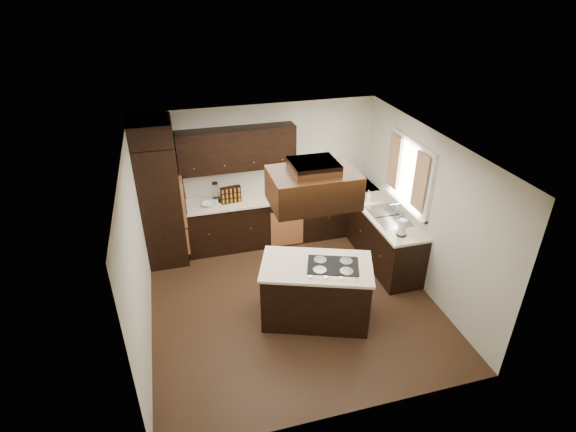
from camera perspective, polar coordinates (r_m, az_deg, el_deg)
The scene contains 30 objects.
floor at distance 7.05m, azimuth 0.52°, elevation -10.69°, with size 4.20×4.20×0.02m, color #50321D.
ceiling at distance 5.78m, azimuth 0.63°, elevation 8.91°, with size 4.20×4.20×0.02m, color silver.
wall_back at distance 8.15m, azimuth -3.51°, elevation 5.50°, with size 4.20×0.02×2.50m, color beige.
wall_front at distance 4.74m, azimuth 7.79°, elevation -14.60°, with size 4.20×0.02×2.50m, color beige.
wall_left at distance 6.17m, azimuth -18.69°, elevation -4.43°, with size 0.02×4.20×2.50m, color beige.
wall_right at distance 7.12m, azimuth 17.12°, elevation 0.52°, with size 0.02×4.20×2.50m, color beige.
oven_column at distance 7.73m, azimuth -15.77°, elevation 1.46°, with size 0.65×0.75×2.12m, color black.
wall_oven_face at distance 7.70m, azimuth -13.25°, elevation 2.20°, with size 0.05×0.62×0.78m, color #BD703F.
base_cabinets_back at distance 8.25m, azimuth -2.64°, elevation -0.47°, with size 2.93×0.60×0.88m, color black.
base_cabinets_right at distance 8.05m, azimuth 11.19°, elevation -1.87°, with size 0.60×2.40×0.88m, color black.
countertop_back at distance 8.02m, azimuth -2.69°, elevation 2.34°, with size 2.93×0.63×0.04m, color #FFEAC9.
countertop_right at distance 7.82m, azimuth 11.40°, elevation 1.01°, with size 0.63×2.40×0.04m, color #FFEAC9.
upper_cabinets at distance 7.71m, azimuth -6.50°, elevation 8.44°, with size 2.00×0.34×0.72m, color black.
dishwasher_front at distance 8.08m, azimuth -0.14°, elevation -1.46°, with size 0.60×0.05×0.72m, color #BD703F.
window_frame at distance 7.35m, azimuth 15.14°, elevation 5.20°, with size 0.06×1.32×1.12m, color white.
window_pane at distance 7.37m, azimuth 15.33°, elevation 5.22°, with size 0.00×1.20×1.00m, color white.
curtain_left at distance 6.98m, azimuth 16.41°, elevation 4.16°, with size 0.02×0.34×0.90m, color beige.
curtain_right at distance 7.64m, azimuth 13.29°, elevation 6.76°, with size 0.02×0.34×0.90m, color beige.
sink_rim at distance 7.54m, azimuth 12.66°, elevation -0.02°, with size 0.52×0.84×0.01m, color silver.
island at distance 6.49m, azimuth 3.54°, elevation -9.70°, with size 1.47×0.80×0.88m, color black.
island_top at distance 6.22m, azimuth 3.66°, elevation -6.39°, with size 1.53×0.86×0.04m, color #FFEAC9.
cooktop at distance 6.21m, azimuth 5.74°, elevation -6.27°, with size 0.70×0.46×0.01m, color black.
range_hood at distance 5.46m, azimuth 3.20°, elevation 3.62°, with size 1.05×0.72×0.42m, color black.
hood_duct at distance 5.34m, azimuth 3.29°, elevation 6.29°, with size 0.55×0.50×0.13m, color black.
blender_base at distance 7.87m, azimuth -9.09°, elevation 2.01°, with size 0.15×0.15×0.10m, color silver.
blender_pitcher at distance 7.79m, azimuth -9.20°, elevation 3.19°, with size 0.13×0.13×0.26m, color silver.
spice_rack at distance 7.80m, azimuth -7.29°, elevation 2.71°, with size 0.35×0.09×0.29m, color black.
mixing_bowl at distance 7.79m, azimuth -9.95°, elevation 1.48°, with size 0.25×0.25×0.06m, color white.
soap_bottle at distance 7.93m, azimuth 10.16°, elevation 2.57°, with size 0.09×0.10×0.21m, color white.
paper_towel at distance 7.00m, azimuth 14.31°, elevation -1.44°, with size 0.12×0.12×0.27m, color white.
Camera 1 is at (-1.50, -5.22, 4.50)m, focal length 28.00 mm.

